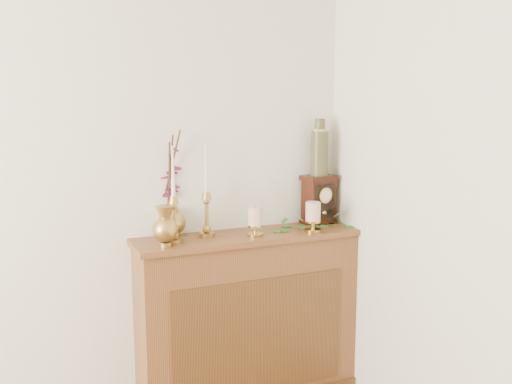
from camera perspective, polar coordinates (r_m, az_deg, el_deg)
name	(u,v)px	position (r m, az deg, el deg)	size (l,w,h in m)	color
console_shelf	(248,321)	(3.36, -0.72, -12.20)	(1.24, 0.34, 0.93)	brown
candlestick_left	(174,212)	(3.01, -7.83, -1.87)	(0.08, 0.08, 0.49)	tan
candlestick_center	(207,207)	(3.12, -4.74, -1.39)	(0.08, 0.08, 0.49)	tan
bud_vase	(165,227)	(2.96, -8.65, -3.28)	(0.13, 0.13, 0.20)	tan
ginger_jar	(170,188)	(3.18, -8.15, 0.41)	(0.23, 0.24, 0.56)	tan
pillar_candle_left	(255,220)	(3.14, -0.07, -2.69)	(0.08, 0.08, 0.16)	#B48B3F
pillar_candle_right	(313,215)	(3.24, 5.45, -2.22)	(0.09, 0.09, 0.18)	#B48B3F
ivy_garland	(308,226)	(3.35, 4.94, -3.22)	(0.48, 0.21, 0.08)	#34762D
mantel_clock	(319,200)	(3.45, 6.01, -0.75)	(0.20, 0.16, 0.28)	black
ceramic_vase	(319,150)	(3.41, 6.06, 3.99)	(0.10, 0.10, 0.32)	#183024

